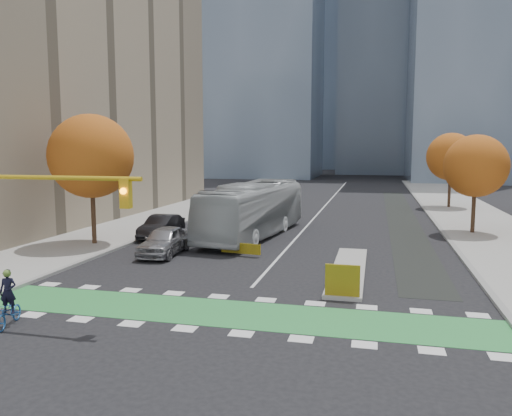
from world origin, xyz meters
The scene contains 24 objects.
ground centered at (0.00, 0.00, 0.00)m, with size 300.00×300.00×0.00m, color black.
sidewalk_west centered at (-13.50, 20.00, 0.07)m, with size 7.00×120.00×0.15m, color gray.
sidewalk_east centered at (13.50, 20.00, 0.07)m, with size 7.00×120.00×0.15m, color gray.
curb_west centered at (-10.00, 20.00, 0.07)m, with size 0.30×120.00×0.16m, color gray.
curb_east centered at (10.00, 20.00, 0.07)m, with size 0.30×120.00×0.16m, color gray.
bike_crossing centered at (0.00, 1.50, 0.01)m, with size 20.00×3.00×0.01m, color #2C873E.
centre_line centered at (0.00, 40.00, 0.01)m, with size 0.15×70.00×0.01m, color silver.
bike_lane_paint centered at (7.50, 30.00, 0.01)m, with size 2.50×50.00×0.01m, color black.
median_island centered at (4.00, 9.00, 0.08)m, with size 1.60×10.00×0.16m, color gray.
hazard_board centered at (4.00, 4.20, 0.80)m, with size 1.40×0.12×1.30m, color yellow.
building_west centered at (-24.00, 22.00, 12.50)m, with size 16.00×44.00×25.00m, color gray.
tower_nw centered at (-18.00, 90.00, 35.00)m, with size 22.00×22.00×70.00m, color #47566B.
tower_ne centered at (20.00, 85.00, 30.00)m, with size 18.00×24.00×60.00m, color #47566B.
tower_far centered at (-4.00, 140.00, 40.00)m, with size 26.00×26.00×80.00m, color #47566B.
tree_west centered at (-12.00, 12.00, 5.62)m, with size 5.20×5.20×8.22m.
tree_east_near centered at (12.00, 22.00, 4.86)m, with size 4.40×4.40×7.08m.
tree_east_far centered at (12.50, 38.00, 5.24)m, with size 4.80×4.80×7.65m.
traffic_signal_west centered at (-7.93, -0.51, 4.03)m, with size 8.53×0.56×5.20m.
cyclist centered at (-7.00, -1.56, 0.67)m, with size 1.03×1.82×1.99m.
bus centered at (-3.00, 17.55, 1.86)m, with size 3.13×13.37×3.72m, color #A6ABAD.
parked_car_a centered at (-6.55, 10.51, 0.82)m, with size 1.93×4.79×1.63m, color #95959A.
parked_car_b centered at (-9.00, 15.51, 0.78)m, with size 1.65×4.73×1.56m, color black.
parked_car_c centered at (-6.50, 20.51, 0.80)m, with size 2.24×5.50×1.60m, color #46464B.
parked_car_d centered at (-8.87, 27.99, 0.83)m, with size 2.76×5.98×1.66m, color black.
Camera 1 is at (5.21, -15.76, 6.14)m, focal length 35.00 mm.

